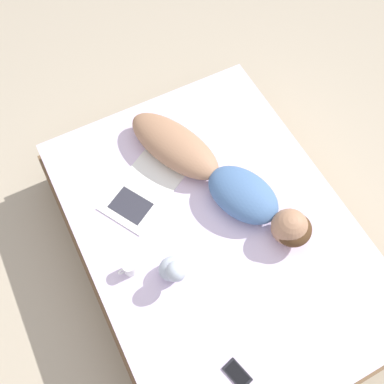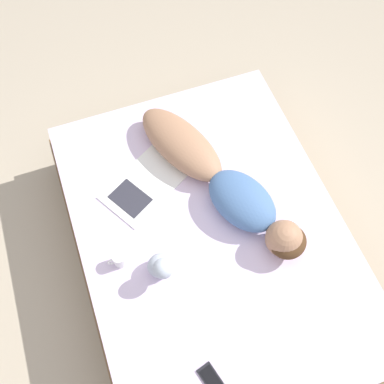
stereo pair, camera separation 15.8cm
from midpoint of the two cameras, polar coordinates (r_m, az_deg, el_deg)
ground_plane at (r=3.01m, az=3.72°, el=-8.42°), size 12.00×12.00×0.00m
bed at (r=2.80m, az=3.99°, el=-6.93°), size 1.55×2.12×0.45m
person at (r=2.63m, az=5.39°, el=1.36°), size 0.72×1.30×0.21m
open_magazine at (r=2.71m, az=-4.44°, el=0.80°), size 0.60×0.52×0.01m
coffee_mug at (r=2.49m, az=-7.40°, el=-8.63°), size 0.11×0.07×0.10m
cell_phone at (r=2.39m, az=4.47°, el=-22.67°), size 0.11×0.16×0.01m
plush_toy at (r=2.41m, az=-1.97°, el=-9.54°), size 0.15×0.17×0.21m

